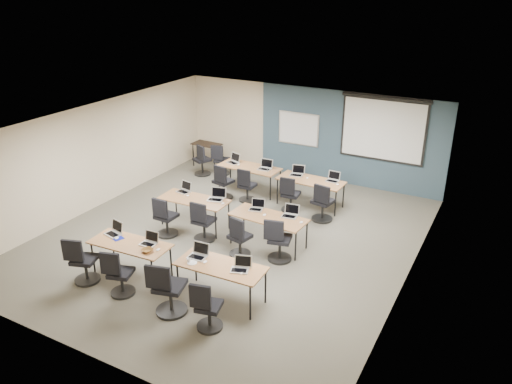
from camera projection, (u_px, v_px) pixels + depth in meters
The scene contains 58 objects.
floor at pixel (231, 237), 11.63m from camera, with size 8.00×9.00×0.02m, color #6B6354.
ceiling at pixel (229, 124), 10.57m from camera, with size 8.00×9.00×0.02m, color white.
wall_back at pixel (309, 133), 14.74m from camera, with size 8.00×0.04×2.70m, color beige.
wall_front at pixel (75, 283), 7.46m from camera, with size 8.00×0.04×2.70m, color beige.
wall_left at pixel (97, 155), 12.85m from camera, with size 0.04×9.00×2.70m, color beige.
wall_right at pixel (412, 221), 9.35m from camera, with size 0.04×9.00×2.70m, color beige.
blue_accent_panel at pixel (349, 139), 14.17m from camera, with size 5.50×0.04×2.70m, color #3D5977.
whiteboard at pixel (298, 129), 14.77m from camera, with size 1.28×0.03×0.98m.
projector_screen at pixel (383, 126), 13.49m from camera, with size 2.40×0.10×1.82m.
training_table_front_left at pixel (130, 245), 9.88m from camera, with size 1.66×0.69×0.73m.
training_table_front_right at pixel (221, 268), 9.11m from camera, with size 1.67×0.70×0.73m.
training_table_mid_left at pixel (194, 201), 11.86m from camera, with size 1.68×0.70×0.73m.
training_table_mid_right at pixel (268, 219), 10.98m from camera, with size 1.72×0.72×0.73m.
training_table_back_left at pixel (249, 168), 13.90m from camera, with size 1.75×0.73×0.73m.
training_table_back_right at pixel (311, 182), 12.97m from camera, with size 1.74×0.73×0.73m.
laptop_0 at pixel (114, 231), 10.20m from camera, with size 0.34×0.29×0.26m.
mouse_0 at pixel (117, 238), 10.02m from camera, with size 0.06×0.10×0.04m, color white.
task_chair_0 at pixel (82, 264), 9.75m from camera, with size 0.52×0.50×0.99m.
laptop_1 at pixel (149, 241), 9.81m from camera, with size 0.31×0.26×0.24m.
mouse_1 at pixel (158, 250), 9.59m from camera, with size 0.06×0.10×0.04m, color white.
task_chair_1 at pixel (119, 277), 9.36m from camera, with size 0.48×0.47×0.96m.
laptop_2 at pixel (199, 253), 9.36m from camera, with size 0.34×0.29×0.25m.
mouse_2 at pixel (205, 262), 9.18m from camera, with size 0.06×0.10×0.04m, color white.
task_chair_2 at pixel (168, 292), 8.81m from camera, with size 0.58×0.57×1.05m.
laptop_3 at pixel (241, 267), 8.94m from camera, with size 0.32×0.27×0.24m.
mouse_3 at pixel (242, 273), 8.83m from camera, with size 0.06×0.09×0.03m, color white.
task_chair_3 at pixel (207, 310), 8.42m from camera, with size 0.46×0.46×0.95m.
laptop_4 at pixel (184, 189), 12.23m from camera, with size 0.32×0.27×0.25m.
mouse_4 at pixel (188, 196), 11.99m from camera, with size 0.06×0.09×0.03m, color white.
task_chair_4 at pixel (165, 220), 11.53m from camera, with size 0.50×0.50×0.98m.
laptop_5 at pixel (217, 197), 11.79m from camera, with size 0.36×0.31×0.27m.
mouse_5 at pixel (223, 203), 11.57m from camera, with size 0.06×0.10×0.04m, color white.
task_chair_5 at pixel (203, 224), 11.32m from camera, with size 0.50×0.50×0.99m.
laptop_6 at pixel (257, 207), 11.28m from camera, with size 0.31×0.26×0.23m.
mouse_6 at pixel (264, 215), 11.01m from camera, with size 0.07×0.11×0.04m, color white.
task_chair_6 at pixel (239, 240), 10.67m from camera, with size 0.47×0.47×0.96m.
laptop_7 at pixel (290, 213), 10.97m from camera, with size 0.33×0.28×0.25m.
mouse_7 at pixel (301, 222), 10.67m from camera, with size 0.07×0.10×0.04m, color white.
task_chair_7 at pixel (278, 243), 10.50m from camera, with size 0.52×0.52×1.00m.
laptop_8 at pixel (234, 160), 14.16m from camera, with size 0.35×0.30×0.26m.
mouse_8 at pixel (238, 165), 13.98m from camera, with size 0.06×0.10×0.04m, color white.
task_chair_8 at pixel (223, 185), 13.49m from camera, with size 0.51×0.51×0.99m.
laptop_9 at pixel (265, 167), 13.68m from camera, with size 0.35×0.30×0.27m.
mouse_9 at pixel (267, 170), 13.58m from camera, with size 0.06×0.09×0.03m, color white.
task_chair_9 at pixel (246, 188), 13.34m from camera, with size 0.46×0.46×0.95m.
laptop_10 at pixel (297, 173), 13.26m from camera, with size 0.34×0.29×0.26m.
mouse_10 at pixel (307, 178), 13.05m from camera, with size 0.06×0.09×0.03m, color white.
task_chair_10 at pixel (290, 197), 12.77m from camera, with size 0.48×0.48×0.96m.
laptop_11 at pixel (333, 179), 12.87m from camera, with size 0.32×0.27×0.24m.
mouse_11 at pixel (338, 184), 12.64m from camera, with size 0.06×0.10×0.04m, color white.
task_chair_11 at pixel (322, 205), 12.25m from camera, with size 0.52×0.52×1.00m.
blue_mousepad at pixel (117, 238), 10.05m from camera, with size 0.24×0.20×0.01m, color navy.
snack_bowl at pixel (147, 250), 9.54m from camera, with size 0.21×0.21×0.05m, color brown.
snack_plate at pixel (192, 263), 9.17m from camera, with size 0.18×0.18×0.01m, color white.
coffee_cup at pixel (189, 261), 9.16m from camera, with size 0.06×0.06×0.06m, color white.
utility_table at pixel (207, 146), 15.79m from camera, with size 0.92×0.51×0.75m.
spare_chair_a at pixel (221, 162), 15.20m from camera, with size 0.48×0.47×0.96m.
spare_chair_b at pixel (202, 163), 15.14m from camera, with size 0.54×0.50×0.98m.
Camera 1 is at (5.40, -8.77, 5.54)m, focal length 35.00 mm.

